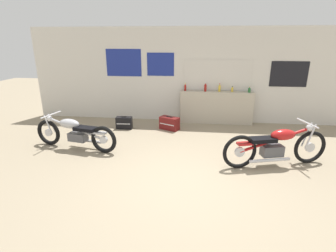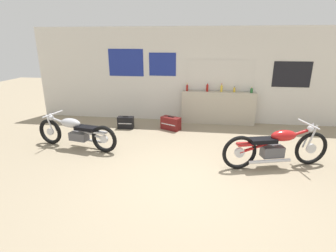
% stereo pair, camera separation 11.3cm
% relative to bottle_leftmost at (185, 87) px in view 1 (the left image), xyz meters
% --- Properties ---
extents(ground_plane, '(24.00, 24.00, 0.00)m').
position_rel_bottle_leftmost_xyz_m(ground_plane, '(0.23, -3.59, -1.07)').
color(ground_plane, gray).
extents(wall_back, '(10.00, 0.07, 2.80)m').
position_rel_bottle_leftmost_xyz_m(wall_back, '(0.25, 0.17, 0.33)').
color(wall_back, silver).
rests_on(wall_back, ground_plane).
extents(sill_counter, '(2.16, 0.28, 0.97)m').
position_rel_bottle_leftmost_xyz_m(sill_counter, '(0.94, -0.01, -0.59)').
color(sill_counter, '#B7AD99').
rests_on(sill_counter, ground_plane).
extents(bottle_leftmost, '(0.06, 0.06, 0.23)m').
position_rel_bottle_leftmost_xyz_m(bottle_leftmost, '(0.00, 0.00, 0.00)').
color(bottle_leftmost, maroon).
rests_on(bottle_leftmost, sill_counter).
extents(bottle_left_center, '(0.07, 0.07, 0.27)m').
position_rel_bottle_leftmost_xyz_m(bottle_left_center, '(0.60, -0.03, 0.02)').
color(bottle_left_center, maroon).
rests_on(bottle_left_center, sill_counter).
extents(bottle_center, '(0.07, 0.07, 0.24)m').
position_rel_bottle_leftmost_xyz_m(bottle_center, '(1.01, 0.00, 0.01)').
color(bottle_center, gold).
rests_on(bottle_center, sill_counter).
extents(bottle_right_center, '(0.07, 0.07, 0.16)m').
position_rel_bottle_leftmost_xyz_m(bottle_right_center, '(1.38, 0.00, -0.03)').
color(bottle_right_center, gold).
rests_on(bottle_right_center, sill_counter).
extents(bottle_rightmost, '(0.07, 0.07, 0.16)m').
position_rel_bottle_leftmost_xyz_m(bottle_rightmost, '(1.86, -0.04, -0.03)').
color(bottle_rightmost, '#23662D').
rests_on(bottle_rightmost, sill_counter).
extents(motorcycle_silver, '(2.11, 0.69, 0.79)m').
position_rel_bottle_leftmost_xyz_m(motorcycle_silver, '(-2.39, -2.41, -0.68)').
color(motorcycle_silver, black).
rests_on(motorcycle_silver, ground_plane).
extents(motorcycle_red, '(2.14, 0.81, 0.89)m').
position_rel_bottle_leftmost_xyz_m(motorcycle_red, '(1.98, -2.76, -0.64)').
color(motorcycle_red, black).
rests_on(motorcycle_red, ground_plane).
extents(hard_case_black, '(0.46, 0.23, 0.37)m').
position_rel_bottle_leftmost_xyz_m(hard_case_black, '(-1.68, -0.86, -0.90)').
color(hard_case_black, black).
rests_on(hard_case_black, ground_plane).
extents(hard_case_darkred, '(0.60, 0.47, 0.39)m').
position_rel_bottle_leftmost_xyz_m(hard_case_darkred, '(-0.38, -0.78, -0.89)').
color(hard_case_darkred, maroon).
rests_on(hard_case_darkred, ground_plane).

